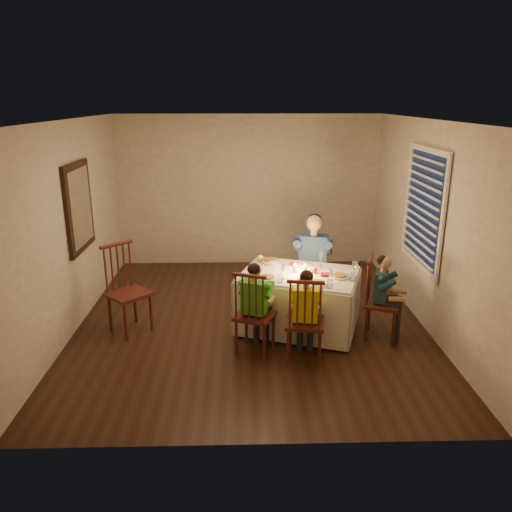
{
  "coord_description": "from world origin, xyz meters",
  "views": [
    {
      "loc": [
        -0.1,
        -6.1,
        2.85
      ],
      "look_at": [
        0.07,
        0.15,
        0.86
      ],
      "focal_mm": 35.0,
      "sensor_mm": 36.0,
      "label": 1
    }
  ],
  "objects_px": {
    "dining_table": "(299,289)",
    "child_green": "(255,351)",
    "chair_near_right": "(304,359)",
    "serving_bowl": "(271,262)",
    "chair_near_left": "(255,351)",
    "chair_adult": "(311,306)",
    "chair_extra": "(132,330)",
    "adult": "(311,306)",
    "child_yellow": "(304,359)",
    "child_teal": "(379,337)",
    "chair_end": "(379,337)"
  },
  "relations": [
    {
      "from": "chair_adult",
      "to": "child_teal",
      "type": "bearing_deg",
      "value": -42.8
    },
    {
      "from": "chair_near_right",
      "to": "adult",
      "type": "relative_size",
      "value": 0.76
    },
    {
      "from": "dining_table",
      "to": "chair_extra",
      "type": "distance_m",
      "value": 2.21
    },
    {
      "from": "chair_extra",
      "to": "child_green",
      "type": "distance_m",
      "value": 1.68
    },
    {
      "from": "adult",
      "to": "serving_bowl",
      "type": "bearing_deg",
      "value": -140.22
    },
    {
      "from": "chair_end",
      "to": "serving_bowl",
      "type": "distance_m",
      "value": 1.67
    },
    {
      "from": "dining_table",
      "to": "adult",
      "type": "relative_size",
      "value": 1.27
    },
    {
      "from": "chair_end",
      "to": "adult",
      "type": "bearing_deg",
      "value": 56.05
    },
    {
      "from": "child_teal",
      "to": "adult",
      "type": "bearing_deg",
      "value": 56.05
    },
    {
      "from": "chair_near_left",
      "to": "adult",
      "type": "bearing_deg",
      "value": -100.87
    },
    {
      "from": "chair_near_left",
      "to": "adult",
      "type": "xyz_separation_m",
      "value": [
        0.84,
        1.31,
        0.0
      ]
    },
    {
      "from": "child_yellow",
      "to": "serving_bowl",
      "type": "bearing_deg",
      "value": -65.61
    },
    {
      "from": "chair_adult",
      "to": "child_teal",
      "type": "xyz_separation_m",
      "value": [
        0.72,
        -0.99,
        0.0
      ]
    },
    {
      "from": "chair_near_right",
      "to": "serving_bowl",
      "type": "distance_m",
      "value": 1.45
    },
    {
      "from": "chair_near_left",
      "to": "child_green",
      "type": "bearing_deg",
      "value": -0.0
    },
    {
      "from": "child_green",
      "to": "chair_adult",
      "type": "bearing_deg",
      "value": -100.87
    },
    {
      "from": "dining_table",
      "to": "chair_near_right",
      "type": "distance_m",
      "value": 0.98
    },
    {
      "from": "dining_table",
      "to": "chair_extra",
      "type": "relative_size",
      "value": 1.51
    },
    {
      "from": "chair_adult",
      "to": "child_green",
      "type": "xyz_separation_m",
      "value": [
        -0.84,
        -1.31,
        0.0
      ]
    },
    {
      "from": "chair_adult",
      "to": "chair_near_left",
      "type": "height_order",
      "value": "same"
    },
    {
      "from": "chair_adult",
      "to": "serving_bowl",
      "type": "height_order",
      "value": "serving_bowl"
    },
    {
      "from": "chair_adult",
      "to": "chair_near_left",
      "type": "distance_m",
      "value": 1.55
    },
    {
      "from": "dining_table",
      "to": "child_green",
      "type": "xyz_separation_m",
      "value": [
        -0.57,
        -0.61,
        -0.54
      ]
    },
    {
      "from": "chair_near_left",
      "to": "child_teal",
      "type": "relative_size",
      "value": 0.96
    },
    {
      "from": "chair_adult",
      "to": "chair_near_right",
      "type": "relative_size",
      "value": 1.0
    },
    {
      "from": "chair_adult",
      "to": "chair_near_right",
      "type": "bearing_deg",
      "value": -89.62
    },
    {
      "from": "adult",
      "to": "chair_extra",
      "type": "bearing_deg",
      "value": -152.52
    },
    {
      "from": "chair_near_right",
      "to": "serving_bowl",
      "type": "xyz_separation_m",
      "value": [
        -0.31,
        1.18,
        0.78
      ]
    },
    {
      "from": "chair_end",
      "to": "child_green",
      "type": "height_order",
      "value": "child_green"
    },
    {
      "from": "chair_near_left",
      "to": "adult",
      "type": "relative_size",
      "value": 0.76
    },
    {
      "from": "chair_adult",
      "to": "chair_near_right",
      "type": "height_order",
      "value": "same"
    },
    {
      "from": "chair_adult",
      "to": "chair_near_left",
      "type": "xyz_separation_m",
      "value": [
        -0.84,
        -1.31,
        0.0
      ]
    },
    {
      "from": "chair_adult",
      "to": "chair_extra",
      "type": "distance_m",
      "value": 2.51
    },
    {
      "from": "chair_extra",
      "to": "child_green",
      "type": "relative_size",
      "value": 1.03
    },
    {
      "from": "dining_table",
      "to": "chair_near_right",
      "type": "height_order",
      "value": "dining_table"
    },
    {
      "from": "child_green",
      "to": "child_teal",
      "type": "relative_size",
      "value": 1.03
    },
    {
      "from": "chair_near_right",
      "to": "child_yellow",
      "type": "relative_size",
      "value": 0.95
    },
    {
      "from": "chair_near_right",
      "to": "chair_near_left",
      "type": "bearing_deg",
      "value": -10.86
    },
    {
      "from": "dining_table",
      "to": "child_green",
      "type": "relative_size",
      "value": 1.55
    },
    {
      "from": "adult",
      "to": "serving_bowl",
      "type": "distance_m",
      "value": 1.04
    },
    {
      "from": "chair_near_left",
      "to": "chair_near_right",
      "type": "relative_size",
      "value": 1.0
    },
    {
      "from": "chair_extra",
      "to": "serving_bowl",
      "type": "bearing_deg",
      "value": -33.18
    },
    {
      "from": "dining_table",
      "to": "adult",
      "type": "bearing_deg",
      "value": 87.74
    },
    {
      "from": "chair_near_left",
      "to": "child_yellow",
      "type": "relative_size",
      "value": 0.95
    },
    {
      "from": "child_yellow",
      "to": "chair_end",
      "type": "bearing_deg",
      "value": -143.3
    },
    {
      "from": "chair_adult",
      "to": "adult",
      "type": "bearing_deg",
      "value": 0.0
    },
    {
      "from": "child_teal",
      "to": "chair_adult",
      "type": "bearing_deg",
      "value": 56.05
    },
    {
      "from": "chair_extra",
      "to": "serving_bowl",
      "type": "distance_m",
      "value": 2.01
    },
    {
      "from": "adult",
      "to": "serving_bowl",
      "type": "xyz_separation_m",
      "value": [
        -0.6,
        -0.33,
        0.78
      ]
    },
    {
      "from": "chair_near_left",
      "to": "child_green",
      "type": "distance_m",
      "value": 0.0
    }
  ]
}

